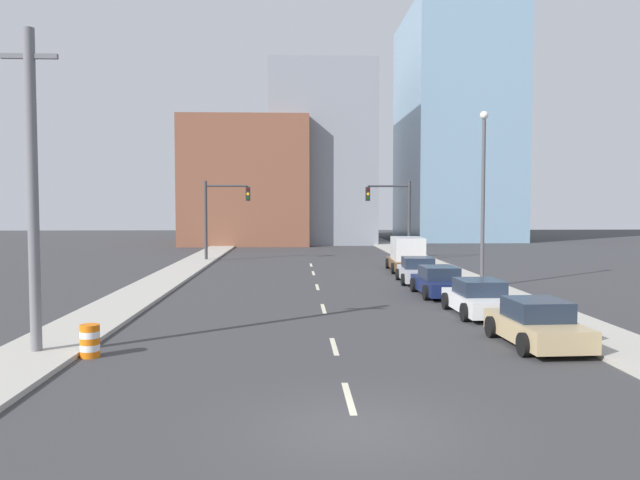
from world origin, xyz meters
name	(u,v)px	position (x,y,z in m)	size (l,w,h in m)	color
ground_plane	(358,429)	(0.00, 0.00, 0.00)	(200.00, 200.00, 0.00)	#38383A
sidewalk_left	(212,253)	(-8.77, 45.30, 0.08)	(2.61, 90.60, 0.15)	#ADA89E
sidewalk_right	(402,252)	(8.77, 45.30, 0.08)	(2.61, 90.60, 0.15)	#ADA89E
lane_stripe_at_2m	(349,398)	(0.00, 2.00, 0.00)	(0.16, 2.40, 0.01)	beige
lane_stripe_at_7m	(334,346)	(0.00, 7.22, 0.00)	(0.16, 2.40, 0.01)	beige
lane_stripe_at_14m	(323,309)	(0.00, 14.35, 0.00)	(0.16, 2.40, 0.01)	beige
lane_stripe_at_21m	(317,287)	(0.00, 21.38, 0.00)	(0.16, 2.40, 0.01)	beige
lane_stripe_at_28m	(313,273)	(0.00, 28.34, 0.00)	(0.16, 2.40, 0.01)	beige
lane_stripe_at_34m	(311,265)	(0.00, 33.85, 0.00)	(0.16, 2.40, 0.01)	beige
building_brick_left	(248,183)	(-6.63, 61.69, 7.03)	(14.00, 16.00, 14.07)	brown
building_office_center	(320,158)	(1.97, 65.69, 10.24)	(12.00, 20.00, 20.47)	gray
building_glass_right	(454,128)	(19.83, 69.69, 14.58)	(13.00, 20.00, 29.16)	#7A9EB7
traffic_signal_left	(218,210)	(-7.24, 37.51, 4.05)	(3.62, 0.35, 6.34)	#38383D
traffic_signal_right	(397,210)	(6.98, 37.51, 4.05)	(3.62, 0.35, 6.34)	#38383D
utility_pole_left_near	(33,190)	(-8.77, 6.38, 4.84)	(1.60, 0.32, 9.44)	slate
traffic_barrel	(90,341)	(-7.15, 6.13, 0.47)	(0.56, 0.56, 0.95)	orange
street_lamp	(483,187)	(8.83, 20.93, 5.38)	(0.44, 0.44, 9.39)	#4C4C51
sedan_tan	(537,324)	(6.33, 7.04, 0.67)	(2.29, 4.39, 1.46)	tan
sedan_white	(479,299)	(6.17, 12.58, 0.66)	(2.23, 4.56, 1.42)	silver
sedan_navy	(439,282)	(5.80, 17.95, 0.66)	(2.20, 4.61, 1.43)	#141E47
sedan_silver	(418,271)	(5.78, 23.07, 0.67)	(2.33, 4.36, 1.46)	#B2B2BC
box_truck_brown	(407,255)	(6.30, 29.20, 1.07)	(2.64, 5.63, 2.28)	brown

